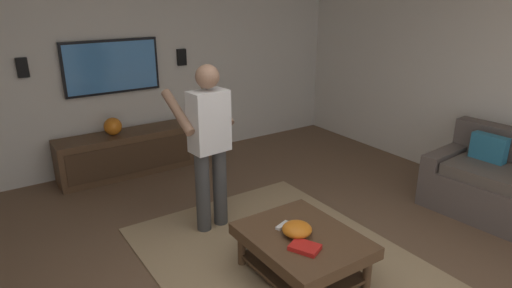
{
  "coord_description": "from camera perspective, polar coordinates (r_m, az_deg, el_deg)",
  "views": [
    {
      "loc": [
        -2.28,
        1.75,
        2.27
      ],
      "look_at": [
        0.66,
        -0.23,
        1.01
      ],
      "focal_mm": 30.73,
      "sensor_mm": 36.0,
      "label": 1
    }
  ],
  "objects": [
    {
      "name": "media_console",
      "position": [
        5.88,
        -16.49,
        -1.16
      ],
      "size": [
        0.45,
        1.7,
        0.55
      ],
      "rotation": [
        0.0,
        0.0,
        3.14
      ],
      "color": "#513823",
      "rests_on": "ground"
    },
    {
      "name": "bowl",
      "position": [
        3.59,
        5.35,
        -10.99
      ],
      "size": [
        0.24,
        0.24,
        0.11
      ],
      "primitive_type": "ellipsoid",
      "color": "orange",
      "rests_on": "coffee_table"
    },
    {
      "name": "book",
      "position": [
        3.44,
        6.37,
        -13.23
      ],
      "size": [
        0.27,
        0.24,
        0.04
      ],
      "primitive_type": "cube",
      "rotation": [
        0.0,
        0.0,
        3.59
      ],
      "color": "red",
      "rests_on": "coffee_table"
    },
    {
      "name": "coffee_table",
      "position": [
        3.68,
        6.03,
        -13.05
      ],
      "size": [
        1.0,
        0.8,
        0.4
      ],
      "color": "#513823",
      "rests_on": "ground"
    },
    {
      "name": "wall_back_tv",
      "position": [
        5.97,
        -16.83,
        10.35
      ],
      "size": [
        0.1,
        6.68,
        2.81
      ],
      "primitive_type": "cube",
      "color": "silver",
      "rests_on": "ground"
    },
    {
      "name": "person_standing",
      "position": [
        4.16,
        -6.19,
        0.65
      ],
      "size": [
        0.57,
        0.57,
        1.64
      ],
      "rotation": [
        0.0,
        0.0,
        0.09
      ],
      "color": "#3F3F3F",
      "rests_on": "ground"
    },
    {
      "name": "remote_white",
      "position": [
        3.72,
        3.47,
        -10.53
      ],
      "size": [
        0.09,
        0.16,
        0.02
      ],
      "primitive_type": "cube",
      "rotation": [
        0.0,
        0.0,
        5.04
      ],
      "color": "white",
      "rests_on": "coffee_table"
    },
    {
      "name": "vase_round",
      "position": [
        5.73,
        -18.14,
        2.19
      ],
      "size": [
        0.22,
        0.22,
        0.22
      ],
      "primitive_type": "sphere",
      "color": "orange",
      "rests_on": "media_console"
    },
    {
      "name": "tv",
      "position": [
        5.83,
        -18.26,
        9.52
      ],
      "size": [
        0.05,
        1.19,
        0.67
      ],
      "rotation": [
        0.0,
        0.0,
        3.14
      ],
      "color": "black"
    },
    {
      "name": "wall_speaker_left",
      "position": [
        6.17,
        -9.66,
        11.07
      ],
      "size": [
        0.06,
        0.12,
        0.22
      ],
      "primitive_type": "cube",
      "color": "black"
    },
    {
      "name": "wall_speaker_right",
      "position": [
        5.65,
        -28.12,
        8.76
      ],
      "size": [
        0.06,
        0.12,
        0.22
      ],
      "primitive_type": "cube",
      "color": "black"
    },
    {
      "name": "area_rug",
      "position": [
        3.97,
        3.97,
        -15.32
      ],
      "size": [
        2.79,
        2.07,
        0.01
      ],
      "primitive_type": "cube",
      "color": "#9E8460",
      "rests_on": "ground"
    }
  ]
}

